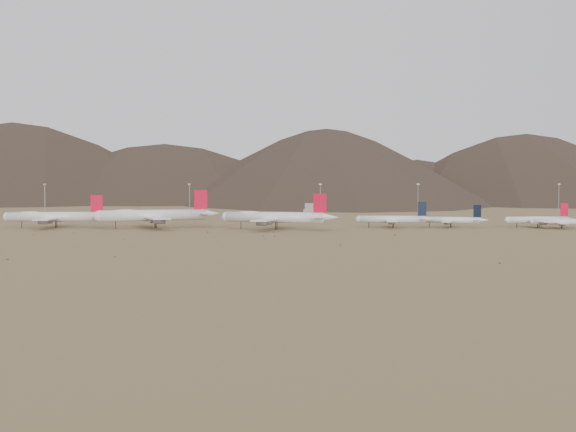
{
  "coord_description": "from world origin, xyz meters",
  "views": [
    {
      "loc": [
        0.36,
        -384.66,
        26.45
      ],
      "look_at": [
        12.58,
        30.0,
        7.2
      ],
      "focal_mm": 45.0,
      "sensor_mm": 36.0,
      "label": 1
    }
  ],
  "objects_px": {
    "widebody_west": "(55,217)",
    "control_tower": "(309,213)",
    "widebody_centre": "(154,215)",
    "narrowbody_b": "(452,220)",
    "widebody_east": "(275,217)",
    "narrowbody_a": "(394,219)"
  },
  "relations": [
    {
      "from": "narrowbody_a",
      "to": "narrowbody_b",
      "type": "bearing_deg",
      "value": 6.4
    },
    {
      "from": "widebody_centre",
      "to": "narrowbody_b",
      "type": "relative_size",
      "value": 1.8
    },
    {
      "from": "widebody_west",
      "to": "control_tower",
      "type": "height_order",
      "value": "widebody_west"
    },
    {
      "from": "widebody_west",
      "to": "widebody_centre",
      "type": "bearing_deg",
      "value": -5.31
    },
    {
      "from": "widebody_centre",
      "to": "narrowbody_a",
      "type": "height_order",
      "value": "widebody_centre"
    },
    {
      "from": "control_tower",
      "to": "widebody_east",
      "type": "bearing_deg",
      "value": -104.05
    },
    {
      "from": "narrowbody_b",
      "to": "widebody_west",
      "type": "bearing_deg",
      "value": -160.59
    },
    {
      "from": "widebody_west",
      "to": "control_tower",
      "type": "distance_m",
      "value": 173.24
    },
    {
      "from": "widebody_west",
      "to": "control_tower",
      "type": "bearing_deg",
      "value": 26.44
    },
    {
      "from": "widebody_centre",
      "to": "widebody_east",
      "type": "bearing_deg",
      "value": -33.66
    },
    {
      "from": "narrowbody_a",
      "to": "widebody_centre",
      "type": "bearing_deg",
      "value": -173.99
    },
    {
      "from": "widebody_west",
      "to": "widebody_east",
      "type": "relative_size",
      "value": 0.97
    },
    {
      "from": "narrowbody_a",
      "to": "control_tower",
      "type": "distance_m",
      "value": 94.87
    },
    {
      "from": "narrowbody_b",
      "to": "widebody_centre",
      "type": "bearing_deg",
      "value": -159.41
    },
    {
      "from": "widebody_centre",
      "to": "control_tower",
      "type": "relative_size",
      "value": 5.87
    },
    {
      "from": "widebody_centre",
      "to": "widebody_east",
      "type": "height_order",
      "value": "widebody_centre"
    },
    {
      "from": "widebody_centre",
      "to": "widebody_east",
      "type": "xyz_separation_m",
      "value": [
        70.18,
        -15.96,
        -0.58
      ]
    },
    {
      "from": "narrowbody_b",
      "to": "widebody_east",
      "type": "bearing_deg",
      "value": -150.49
    },
    {
      "from": "widebody_east",
      "to": "control_tower",
      "type": "xyz_separation_m",
      "value": [
        25.07,
        100.2,
        -1.69
      ]
    },
    {
      "from": "widebody_west",
      "to": "narrowbody_b",
      "type": "xyz_separation_m",
      "value": [
        233.15,
        -3.25,
        -2.2
      ]
    },
    {
      "from": "widebody_west",
      "to": "widebody_centre",
      "type": "relative_size",
      "value": 0.91
    },
    {
      "from": "control_tower",
      "to": "narrowbody_b",
      "type": "bearing_deg",
      "value": -46.3
    }
  ]
}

